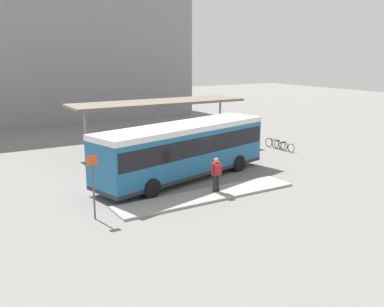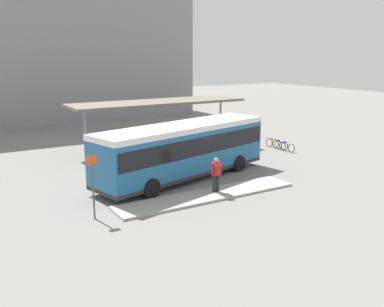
{
  "view_description": "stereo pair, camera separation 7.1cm",
  "coord_description": "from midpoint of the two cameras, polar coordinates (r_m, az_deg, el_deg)",
  "views": [
    {
      "loc": [
        -11.77,
        -20.19,
        6.93
      ],
      "look_at": [
        0.55,
        0.0,
        1.41
      ],
      "focal_mm": 40.0,
      "sensor_mm": 36.0,
      "label": 1
    },
    {
      "loc": [
        -11.71,
        -20.23,
        6.93
      ],
      "look_at": [
        0.55,
        0.0,
        1.41
      ],
      "focal_mm": 40.0,
      "sensor_mm": 36.0,
      "label": 2
    }
  ],
  "objects": [
    {
      "name": "curb_island",
      "position": [
        21.39,
        2.19,
        -5.6
      ],
      "size": [
        9.71,
        1.8,
        0.12
      ],
      "color": "#9E9E99",
      "rests_on": "ground_plane"
    },
    {
      "name": "pedestrian_waiting",
      "position": [
        21.45,
        3.37,
        -2.56
      ],
      "size": [
        0.47,
        0.52,
        1.77
      ],
      "rotation": [
        0.0,
        0.0,
        1.34
      ],
      "color": "#232328",
      "rests_on": "curb_island"
    },
    {
      "name": "station_building",
      "position": [
        50.31,
        -18.86,
        14.17
      ],
      "size": [
        29.76,
        12.19,
        16.85
      ],
      "color": "gray",
      "rests_on": "ground_plane"
    },
    {
      "name": "potted_planter_near_shelter",
      "position": [
        28.84,
        -1.15,
        0.39
      ],
      "size": [
        0.71,
        0.71,
        1.09
      ],
      "color": "slate",
      "rests_on": "ground_plane"
    },
    {
      "name": "platform_sign",
      "position": [
        18.58,
        -12.97,
        -4.01
      ],
      "size": [
        0.44,
        0.08,
        2.8
      ],
      "color": "#4C4C51",
      "rests_on": "ground_plane"
    },
    {
      "name": "bicycle_white",
      "position": [
        31.86,
        12.6,
        0.87
      ],
      "size": [
        0.48,
        1.52,
        0.66
      ],
      "rotation": [
        0.0,
        0.0,
        -1.52
      ],
      "color": "black",
      "rests_on": "ground_plane"
    },
    {
      "name": "ground_plane",
      "position": [
        24.38,
        -1.03,
        -3.38
      ],
      "size": [
        120.0,
        120.0,
        0.0
      ],
      "primitive_type": "plane",
      "color": "slate"
    },
    {
      "name": "potted_planter_far_side",
      "position": [
        28.2,
        -6.18,
        0.05
      ],
      "size": [
        0.72,
        0.72,
        1.11
      ],
      "color": "slate",
      "rests_on": "ground_plane"
    },
    {
      "name": "city_bus",
      "position": [
        23.93,
        -1.03,
        0.83
      ],
      "size": [
        11.36,
        5.22,
        3.13
      ],
      "rotation": [
        0.0,
        0.0,
        0.25
      ],
      "color": "#1E6093",
      "rests_on": "ground_plane"
    },
    {
      "name": "bicycle_blue",
      "position": [
        32.32,
        11.71,
        1.13
      ],
      "size": [
        0.48,
        1.66,
        0.72
      ],
      "rotation": [
        0.0,
        0.0,
        -1.57
      ],
      "color": "black",
      "rests_on": "ground_plane"
    },
    {
      "name": "station_shelter",
      "position": [
        30.93,
        -4.42,
        6.72
      ],
      "size": [
        12.79,
        3.49,
        3.64
      ],
      "color": "#706656",
      "rests_on": "ground_plane"
    },
    {
      "name": "bicycle_yellow",
      "position": [
        32.81,
        10.89,
        1.34
      ],
      "size": [
        0.48,
        1.63,
        0.7
      ],
      "rotation": [
        0.0,
        0.0,
        -1.5
      ],
      "color": "black",
      "rests_on": "ground_plane"
    }
  ]
}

